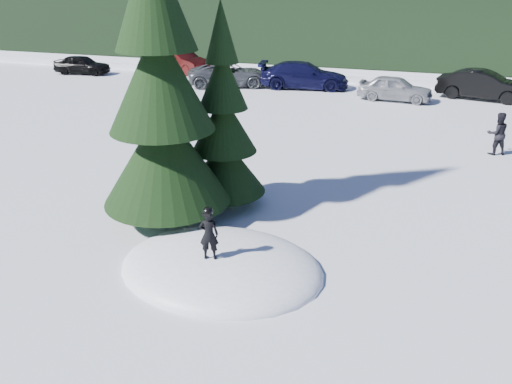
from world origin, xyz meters
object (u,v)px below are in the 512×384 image
(spruce_tall, at_px, (160,93))
(car_5, at_px, (483,85))
(car_1, at_px, (180,61))
(car_2, at_px, (230,75))
(car_4, at_px, (395,88))
(car_3, at_px, (304,75))
(spruce_short, at_px, (224,131))
(child_skier, at_px, (209,235))
(adult_0, at_px, (497,134))
(car_0, at_px, (82,65))

(spruce_tall, height_order, car_5, spruce_tall)
(car_1, distance_m, car_2, 5.89)
(spruce_tall, height_order, car_4, spruce_tall)
(spruce_tall, xyz_separation_m, car_2, (-5.09, 17.05, -2.65))
(car_4, bearing_deg, car_3, 77.54)
(spruce_short, distance_m, child_skier, 3.92)
(car_1, height_order, car_2, car_1)
(car_1, height_order, car_3, car_1)
(spruce_tall, height_order, car_3, spruce_tall)
(car_4, xyz_separation_m, car_5, (4.30, 1.74, 0.11))
(child_skier, xyz_separation_m, adult_0, (6.35, 10.71, -0.26))
(car_5, bearing_deg, adult_0, -169.28)
(car_2, bearing_deg, car_5, -107.86)
(spruce_short, height_order, car_4, spruce_short)
(adult_0, relative_size, car_2, 0.32)
(car_0, distance_m, car_3, 14.98)
(adult_0, xyz_separation_m, car_1, (-18.44, 11.84, -0.02))
(spruce_tall, distance_m, car_3, 18.05)
(adult_0, bearing_deg, car_3, -66.59)
(spruce_short, bearing_deg, car_5, 65.21)
(car_2, xyz_separation_m, car_3, (4.25, 0.79, 0.07))
(car_4, bearing_deg, spruce_tall, 169.45)
(car_3, bearing_deg, spruce_tall, 173.87)
(spruce_short, height_order, car_0, spruce_short)
(car_3, xyz_separation_m, car_5, (9.51, 0.15, 0.01))
(spruce_tall, xyz_separation_m, car_5, (8.66, 17.99, -2.58))
(car_4, bearing_deg, car_5, -63.48)
(spruce_tall, xyz_separation_m, car_1, (-9.97, 20.36, -2.58))
(child_skier, xyz_separation_m, car_3, (-2.97, 20.04, -0.28))
(adult_0, xyz_separation_m, car_3, (-9.32, 9.32, -0.02))
(car_2, xyz_separation_m, car_5, (13.76, 0.94, 0.08))
(car_1, bearing_deg, car_3, -85.27)
(spruce_short, relative_size, car_0, 1.48)
(car_2, height_order, car_4, car_2)
(car_3, height_order, car_5, car_5)
(adult_0, bearing_deg, car_4, -83.60)
(child_skier, height_order, car_1, child_skier)
(spruce_short, height_order, adult_0, spruce_short)
(car_3, relative_size, car_4, 1.37)
(child_skier, distance_m, car_1, 25.59)
(adult_0, relative_size, car_0, 0.42)
(car_4, bearing_deg, car_0, 90.48)
(car_2, bearing_deg, adult_0, -143.94)
(spruce_short, height_order, car_5, spruce_short)
(spruce_short, height_order, child_skier, spruce_short)
(child_skier, relative_size, car_0, 0.30)
(car_2, bearing_deg, car_1, 34.10)
(spruce_short, height_order, car_1, spruce_short)
(car_2, bearing_deg, child_skier, 178.78)
(child_skier, bearing_deg, car_0, -63.97)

